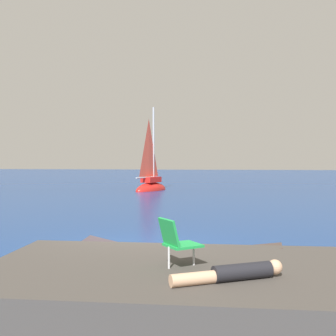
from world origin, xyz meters
TOP-DOWN VIEW (x-y plane):
  - ground_plane at (0.00, 0.00)m, footprint 160.00×160.00m
  - shore_ledge at (1.46, -3.54)m, footprint 6.84×3.71m
  - boulder_seaward at (-0.68, -1.57)m, footprint 1.31×1.48m
  - boulder_inland at (2.55, -1.39)m, footprint 1.68×1.40m
  - sailboat_near at (-2.89, 19.54)m, footprint 2.52×3.68m
  - person_sunbather at (2.12, -4.27)m, footprint 1.63×0.92m
  - beach_chair at (1.23, -3.64)m, footprint 0.76×0.74m

SIDE VIEW (x-z plane):
  - ground_plane at x=0.00m, z-range 0.00..0.00m
  - boulder_seaward at x=-0.68m, z-range -0.52..0.52m
  - boulder_inland at x=2.55m, z-range -0.55..0.55m
  - shore_ledge at x=1.46m, z-range 0.00..0.54m
  - sailboat_near at x=-2.89m, z-range -2.97..3.69m
  - person_sunbather at x=2.12m, z-range 0.53..0.78m
  - beach_chair at x=1.23m, z-range 0.58..1.38m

